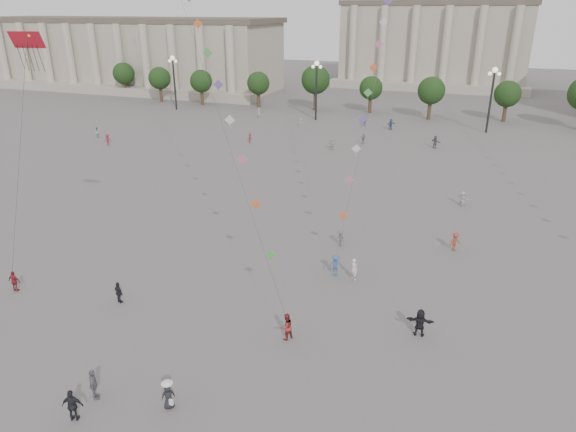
% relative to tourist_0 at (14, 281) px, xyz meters
% --- Properties ---
extents(ground, '(360.00, 360.00, 0.00)m').
position_rel_tourist_0_xyz_m(ground, '(17.02, -2.68, -0.82)').
color(ground, '#5E5B58').
rests_on(ground, ground).
extents(hall_west, '(84.00, 26.22, 17.20)m').
position_rel_tourist_0_xyz_m(hall_west, '(-57.98, 91.21, 7.61)').
color(hall_west, '#A59C8B').
rests_on(hall_west, ground).
extents(hall_central, '(48.30, 34.30, 35.50)m').
position_rel_tourist_0_xyz_m(hall_central, '(17.02, 126.54, 13.42)').
color(hall_central, '#A59C8B').
rests_on(hall_central, ground).
extents(tree_row, '(137.12, 5.12, 8.00)m').
position_rel_tourist_0_xyz_m(tree_row, '(17.02, 75.32, 4.58)').
color(tree_row, '#35291A').
rests_on(tree_row, ground).
extents(lamp_post_far_west, '(2.00, 0.90, 10.65)m').
position_rel_tourist_0_xyz_m(lamp_post_far_west, '(-27.98, 67.32, 6.53)').
color(lamp_post_far_west, '#262628').
rests_on(lamp_post_far_west, ground).
extents(lamp_post_mid_west, '(2.00, 0.90, 10.65)m').
position_rel_tourist_0_xyz_m(lamp_post_mid_west, '(2.02, 67.32, 6.53)').
color(lamp_post_mid_west, '#262628').
rests_on(lamp_post_mid_west, ground).
extents(lamp_post_mid_east, '(2.00, 0.90, 10.65)m').
position_rel_tourist_0_xyz_m(lamp_post_mid_east, '(32.02, 67.32, 6.53)').
color(lamp_post_mid_east, '#262628').
rests_on(lamp_post_mid_east, ground).
extents(person_crowd_0, '(0.98, 0.41, 1.68)m').
position_rel_tourist_0_xyz_m(person_crowd_0, '(11.70, 65.32, 0.02)').
color(person_crowd_0, '#395480').
rests_on(person_crowd_0, ground).
extents(person_crowd_1, '(1.03, 0.94, 1.71)m').
position_rel_tourist_0_xyz_m(person_crowd_1, '(-26.85, 41.81, 0.04)').
color(person_crowd_1, '#B3B4AF').
rests_on(person_crowd_1, ground).
extents(person_crowd_2, '(1.26, 1.32, 1.80)m').
position_rel_tourist_0_xyz_m(person_crowd_2, '(-21.74, 37.93, 0.08)').
color(person_crowd_2, maroon).
rests_on(person_crowd_2, ground).
extents(person_crowd_3, '(1.77, 0.69, 1.87)m').
position_rel_tourist_0_xyz_m(person_crowd_3, '(28.70, 4.80, 0.12)').
color(person_crowd_3, black).
rests_on(person_crowd_3, ground).
extents(person_crowd_4, '(1.68, 1.08, 1.73)m').
position_rel_tourist_0_xyz_m(person_crowd_4, '(10.76, 47.61, 0.05)').
color(person_crowd_4, beige).
rests_on(person_crowd_4, ground).
extents(person_crowd_6, '(1.15, 0.96, 1.54)m').
position_rel_tourist_0_xyz_m(person_crowd_6, '(20.53, 15.89, -0.05)').
color(person_crowd_6, '#5C5D61').
rests_on(person_crowd_6, ground).
extents(person_crowd_7, '(1.38, 1.32, 1.56)m').
position_rel_tourist_0_xyz_m(person_crowd_7, '(30.04, 30.07, -0.03)').
color(person_crowd_7, silver).
rests_on(person_crowd_7, ground).
extents(person_crowd_8, '(1.20, 1.21, 1.67)m').
position_rel_tourist_0_xyz_m(person_crowd_8, '(30.01, 18.46, 0.02)').
color(person_crowd_8, brown).
rests_on(person_crowd_8, ground).
extents(person_crowd_10, '(0.80, 0.82, 1.89)m').
position_rel_tourist_0_xyz_m(person_crowd_10, '(-8.60, 65.32, 0.13)').
color(person_crowd_10, '#B6B7B2').
rests_on(person_crowd_10, ground).
extents(person_crowd_12, '(1.69, 1.61, 1.91)m').
position_rel_tourist_0_xyz_m(person_crowd_12, '(24.96, 53.73, 0.14)').
color(person_crowd_12, slate).
rests_on(person_crowd_12, ground).
extents(person_crowd_13, '(0.77, 0.71, 1.78)m').
position_rel_tourist_0_xyz_m(person_crowd_13, '(23.04, 10.46, 0.07)').
color(person_crowd_13, silver).
rests_on(person_crowd_13, ground).
extents(person_crowd_16, '(0.95, 0.49, 1.54)m').
position_rel_tourist_0_xyz_m(person_crowd_16, '(14.32, 52.60, -0.05)').
color(person_crowd_16, slate).
rests_on(person_crowd_16, ground).
extents(person_crowd_17, '(0.62, 1.01, 1.52)m').
position_rel_tourist_0_xyz_m(person_crowd_17, '(-2.22, 47.03, -0.06)').
color(person_crowd_17, maroon).
rests_on(person_crowd_17, ground).
extents(person_crowd_18, '(1.49, 1.69, 1.85)m').
position_rel_tourist_0_xyz_m(person_crowd_18, '(16.58, 63.95, 0.11)').
color(person_crowd_18, '#354978').
rests_on(person_crowd_18, ground).
extents(person_crowd_19, '(1.12, 0.89, 1.51)m').
position_rel_tourist_0_xyz_m(person_crowd_19, '(1.37, 60.71, -0.06)').
color(person_crowd_19, gray).
rests_on(person_crowd_19, ground).
extents(tourist_0, '(0.99, 0.49, 1.63)m').
position_rel_tourist_0_xyz_m(tourist_0, '(0.00, 0.00, 0.00)').
color(tourist_0, maroon).
rests_on(tourist_0, ground).
extents(tourist_1, '(1.03, 0.73, 1.62)m').
position_rel_tourist_0_xyz_m(tourist_1, '(8.23, 1.35, -0.01)').
color(tourist_1, black).
rests_on(tourist_1, ground).
extents(tourist_3, '(0.99, 1.12, 1.82)m').
position_rel_tourist_0_xyz_m(tourist_3, '(13.11, -7.13, 0.09)').
color(tourist_3, slate).
rests_on(tourist_3, ground).
extents(tourist_4, '(1.16, 0.79, 1.83)m').
position_rel_tourist_0_xyz_m(tourist_4, '(13.18, -8.77, 0.10)').
color(tourist_4, black).
rests_on(tourist_4, ground).
extents(kite_flyer_0, '(1.05, 1.11, 1.81)m').
position_rel_tourist_0_xyz_m(kite_flyer_0, '(20.87, 1.46, 0.09)').
color(kite_flyer_0, maroon).
rests_on(kite_flyer_0, ground).
extents(kite_flyer_1, '(1.35, 1.08, 1.83)m').
position_rel_tourist_0_xyz_m(kite_flyer_1, '(21.56, 10.52, 0.10)').
color(kite_flyer_1, '#395780').
rests_on(kite_flyer_1, ground).
extents(hat_person, '(0.85, 0.82, 1.69)m').
position_rel_tourist_0_xyz_m(hat_person, '(17.22, -6.34, -0.01)').
color(hat_person, black).
rests_on(hat_person, ground).
extents(dragon_kite, '(2.96, 1.28, 16.82)m').
position_rel_tourist_0_xyz_m(dragon_kite, '(3.61, 1.70, 16.03)').
color(dragon_kite, '#A91220').
rests_on(dragon_kite, ground).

